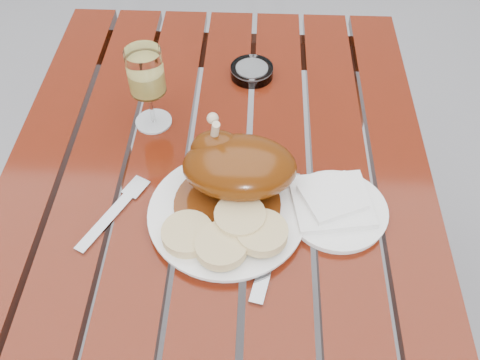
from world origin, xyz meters
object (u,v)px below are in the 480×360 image
Objects in this scene: table at (220,299)px; dinner_plate at (227,214)px; side_plate at (337,211)px; wine_glass at (148,89)px; ashtray at (252,71)px.

dinner_plate reaches higher than table.
side_plate reaches higher than table.
dinner_plate is 1.58× the size of wine_glass.
ashtray is at bearing 85.41° from dinner_plate.
wine_glass is 1.84× the size of ashtray.
ashtray reaches higher than dinner_plate.
side_plate is (0.19, 0.02, -0.00)m from dinner_plate.
table is 0.44m from side_plate.
wine_glass is at bearing 125.75° from table.
dinner_plate reaches higher than side_plate.
ashtray is at bearing 80.71° from table.
dinner_plate is 1.54× the size of side_plate.
wine_glass is 0.26m from ashtray.
dinner_plate is at bearing -58.77° from table.
dinner_plate is at bearing -174.99° from side_plate.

